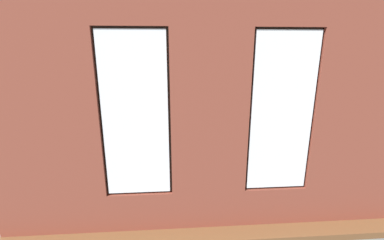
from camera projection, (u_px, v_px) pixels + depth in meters
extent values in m
cube|color=brown|center=(193.00, 154.00, 6.47)|extent=(6.59, 6.24, 0.10)
cube|color=brown|center=(369.00, 104.00, 3.51)|extent=(1.58, 0.16, 3.58)
cube|color=brown|center=(210.00, 106.00, 3.35)|extent=(1.03, 0.16, 3.58)
cube|color=brown|center=(35.00, 109.00, 3.19)|extent=(1.58, 0.16, 3.58)
cube|color=brown|center=(272.00, 204.00, 3.82)|extent=(0.90, 0.16, 0.57)
cube|color=white|center=(282.00, 115.00, 3.41)|extent=(0.84, 0.03, 2.14)
cube|color=#38281E|center=(280.00, 113.00, 3.47)|extent=(0.90, 0.04, 2.20)
cube|color=brown|center=(141.00, 210.00, 3.68)|extent=(0.90, 0.16, 0.57)
cube|color=white|center=(135.00, 117.00, 3.28)|extent=(0.84, 0.03, 2.14)
cube|color=#38281E|center=(136.00, 116.00, 3.33)|extent=(0.90, 0.04, 2.20)
cube|color=olive|center=(207.00, 188.00, 3.78)|extent=(3.02, 0.24, 0.06)
cube|color=black|center=(209.00, 77.00, 3.34)|extent=(0.50, 0.03, 0.69)
cube|color=teal|center=(209.00, 77.00, 3.35)|extent=(0.44, 0.01, 0.63)
cube|color=silver|center=(59.00, 84.00, 5.58)|extent=(0.10, 5.24, 3.58)
cube|color=black|center=(190.00, 187.00, 4.43)|extent=(1.91, 0.85, 0.42)
cube|color=black|center=(191.00, 175.00, 4.01)|extent=(1.91, 0.24, 0.38)
cube|color=black|center=(239.00, 169.00, 4.41)|extent=(0.22, 0.85, 0.24)
cube|color=black|center=(140.00, 173.00, 4.29)|extent=(0.22, 0.85, 0.24)
cube|color=black|center=(211.00, 171.00, 4.42)|extent=(0.67, 0.65, 0.12)
cube|color=black|center=(169.00, 173.00, 4.37)|extent=(0.67, 0.65, 0.12)
cube|color=black|center=(283.00, 145.00, 6.39)|extent=(0.93, 1.77, 0.42)
cube|color=black|center=(298.00, 130.00, 6.30)|extent=(0.32, 1.74, 0.38)
cube|color=black|center=(274.00, 125.00, 7.04)|extent=(0.86, 0.26, 0.24)
cube|color=black|center=(297.00, 144.00, 5.58)|extent=(0.86, 0.26, 0.24)
cube|color=black|center=(278.00, 131.00, 6.63)|extent=(0.67, 0.62, 0.12)
cube|color=black|center=(288.00, 139.00, 6.01)|extent=(0.67, 0.62, 0.12)
cube|color=#A87547|center=(184.00, 132.00, 6.65)|extent=(1.39, 0.73, 0.04)
cube|color=#A87547|center=(207.00, 136.00, 7.05)|extent=(0.07, 0.07, 0.42)
cube|color=#A87547|center=(161.00, 137.00, 6.96)|extent=(0.07, 0.07, 0.42)
cube|color=#A87547|center=(210.00, 144.00, 6.47)|extent=(0.07, 0.07, 0.42)
cube|color=#A87547|center=(160.00, 145.00, 6.38)|extent=(0.07, 0.07, 0.42)
cylinder|color=#B23D38|center=(178.00, 129.00, 6.71)|extent=(0.07, 0.07, 0.08)
cylinder|color=#B7333D|center=(184.00, 129.00, 6.63)|extent=(0.08, 0.08, 0.13)
cylinder|color=gray|center=(189.00, 131.00, 6.54)|extent=(0.10, 0.10, 0.08)
sphere|color=#286B2D|center=(189.00, 128.00, 6.52)|extent=(0.12, 0.12, 0.12)
cube|color=black|center=(199.00, 129.00, 6.80)|extent=(0.18, 0.11, 0.02)
cube|color=#B2B2B7|center=(168.00, 133.00, 6.51)|extent=(0.17, 0.12, 0.02)
cube|color=black|center=(85.00, 145.00, 6.21)|extent=(1.08, 0.42, 0.55)
cube|color=black|center=(83.00, 133.00, 6.13)|extent=(0.51, 0.20, 0.05)
cube|color=black|center=(83.00, 131.00, 6.11)|extent=(0.06, 0.04, 0.06)
cube|color=black|center=(81.00, 116.00, 6.01)|extent=(1.16, 0.04, 0.70)
cube|color=black|center=(81.00, 115.00, 6.03)|extent=(1.11, 0.01, 0.65)
cylinder|color=beige|center=(253.00, 134.00, 7.67)|extent=(0.13, 0.13, 0.16)
cylinder|color=brown|center=(254.00, 130.00, 7.63)|extent=(0.02, 0.02, 0.07)
ellipsoid|color=#1E5B28|center=(254.00, 125.00, 7.60)|extent=(0.25, 0.25, 0.20)
cylinder|color=#47423D|center=(104.00, 198.00, 4.20)|extent=(0.27, 0.27, 0.31)
cylinder|color=brown|center=(102.00, 178.00, 4.10)|extent=(0.05, 0.05, 0.40)
cone|color=#1E5B28|center=(86.00, 158.00, 3.95)|extent=(0.55, 0.27, 0.48)
cone|color=#1E5B28|center=(94.00, 160.00, 3.82)|extent=(0.28, 0.52, 0.52)
cone|color=#1E5B28|center=(110.00, 159.00, 3.91)|extent=(0.53, 0.42, 0.49)
cone|color=#1E5B28|center=(113.00, 154.00, 4.10)|extent=(0.54, 0.39, 0.49)
cone|color=#1E5B28|center=(101.00, 152.00, 4.19)|extent=(0.26, 0.54, 0.49)
cylinder|color=gray|center=(269.00, 186.00, 4.54)|extent=(0.32, 0.32, 0.33)
cylinder|color=brown|center=(271.00, 164.00, 4.42)|extent=(0.06, 0.06, 0.54)
cone|color=#3D8E42|center=(264.00, 140.00, 4.29)|extent=(0.43, 0.17, 0.46)
cone|color=#3D8E42|center=(276.00, 145.00, 4.14)|extent=(0.23, 0.48, 0.43)
cone|color=#3D8E42|center=(282.00, 139.00, 4.32)|extent=(0.44, 0.17, 0.46)
cone|color=#3D8E42|center=(268.00, 137.00, 4.48)|extent=(0.23, 0.48, 0.43)
cylinder|color=brown|center=(342.00, 189.00, 4.49)|extent=(0.27, 0.27, 0.30)
cylinder|color=brown|center=(344.00, 179.00, 4.44)|extent=(0.04, 0.04, 0.09)
ellipsoid|color=#1E5B28|center=(346.00, 167.00, 4.38)|extent=(0.42, 0.42, 0.37)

